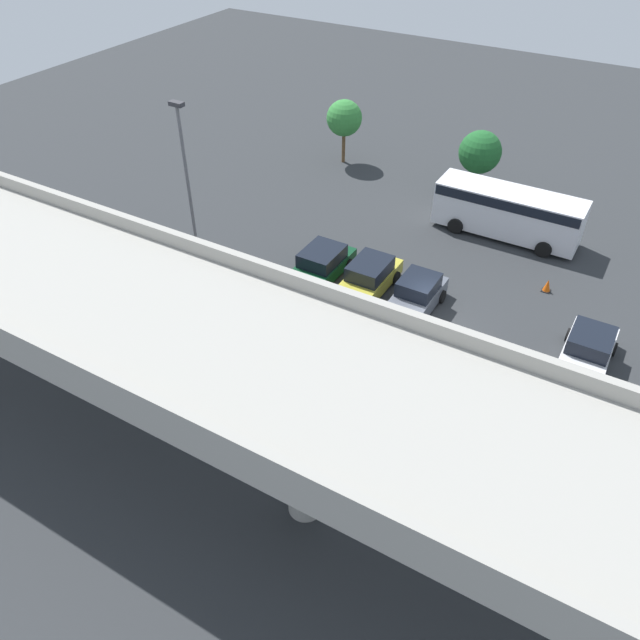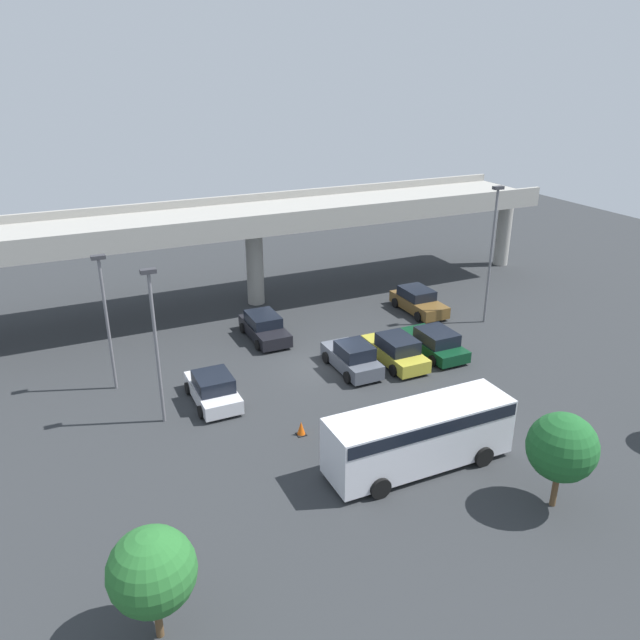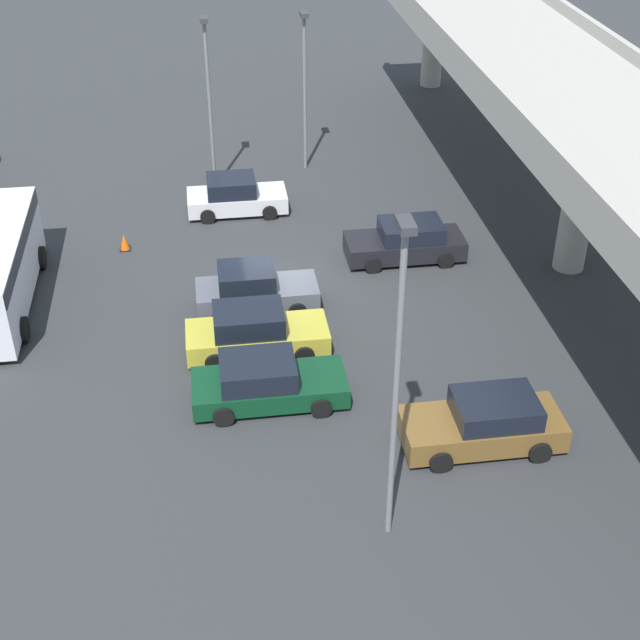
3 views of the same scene
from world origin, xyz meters
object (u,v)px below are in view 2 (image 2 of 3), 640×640
object	(u,v)px
parked_car_2	(352,358)
shuttle_bus	(420,433)
parked_car_5	(418,301)
lamp_post_mid_lot	(155,335)
traffic_cone	(301,429)
lamp_post_near_aisle	(492,246)
tree_front_centre	(562,447)
parked_car_3	(396,350)
tree_front_left	(152,571)
parked_car_0	(213,389)
parked_car_4	(434,342)
lamp_post_by_overpass	(106,312)
parked_car_1	(264,327)

from	to	relation	value
parked_car_2	shuttle_bus	world-z (taller)	shuttle_bus
parked_car_5	lamp_post_mid_lot	bearing A→B (deg)	-69.79
traffic_cone	lamp_post_near_aisle	bearing A→B (deg)	24.25
parked_car_5	tree_front_centre	xyz separation A→B (m)	(-6.63, -19.79, 1.92)
parked_car_3	traffic_cone	size ratio (longest dim) A/B	6.82
parked_car_5	tree_front_centre	size ratio (longest dim) A/B	1.17
tree_front_left	tree_front_centre	size ratio (longest dim) A/B	0.96
parked_car_0	parked_car_5	xyz separation A→B (m)	(16.51, 6.27, 0.02)
parked_car_2	parked_car_5	world-z (taller)	parked_car_2
parked_car_5	lamp_post_near_aisle	distance (m)	6.44
parked_car_3	tree_front_left	world-z (taller)	tree_front_left
parked_car_0	traffic_cone	size ratio (longest dim) A/B	6.17
tree_front_centre	traffic_cone	world-z (taller)	tree_front_centre
shuttle_bus	traffic_cone	distance (m)	5.81
parked_car_5	tree_front_left	world-z (taller)	tree_front_left
parked_car_2	tree_front_centre	xyz separation A→B (m)	(1.75, -13.70, 1.90)
tree_front_left	lamp_post_mid_lot	bearing A→B (deg)	77.56
parked_car_0	tree_front_centre	size ratio (longest dim) A/B	1.07
parked_car_0	traffic_cone	distance (m)	5.54
parked_car_3	shuttle_bus	distance (m)	10.08
parked_car_2	lamp_post_near_aisle	xyz separation A→B (m)	(11.39, 2.60, 4.48)
tree_front_centre	parked_car_4	bearing A→B (deg)	74.74
parked_car_0	lamp_post_near_aisle	distance (m)	20.22
lamp_post_near_aisle	parked_car_2	bearing A→B (deg)	-167.16
lamp_post_near_aisle	tree_front_centre	xyz separation A→B (m)	(-9.63, -16.30, -2.58)
shuttle_bus	lamp_post_mid_lot	distance (m)	12.70
lamp_post_by_overpass	lamp_post_mid_lot	bearing A→B (deg)	-69.78
tree_front_left	tree_front_centre	distance (m)	15.30
parked_car_4	traffic_cone	distance (m)	11.76
parked_car_1	shuttle_bus	distance (m)	15.63
lamp_post_by_overpass	tree_front_left	xyz separation A→B (m)	(-1.08, -16.76, -1.85)
lamp_post_near_aisle	tree_front_left	bearing A→B (deg)	-147.49
lamp_post_near_aisle	lamp_post_by_overpass	distance (m)	23.88
parked_car_5	lamp_post_near_aisle	xyz separation A→B (m)	(3.00, -3.49, 4.50)
parked_car_0	parked_car_2	bearing A→B (deg)	-88.71
parked_car_5	parked_car_1	bearing A→B (deg)	-91.07
lamp_post_mid_lot	traffic_cone	world-z (taller)	lamp_post_mid_lot
lamp_post_by_overpass	parked_car_2	bearing A→B (deg)	-15.54
parked_car_5	tree_front_centre	world-z (taller)	tree_front_centre
parked_car_0	lamp_post_mid_lot	xyz separation A→B (m)	(-2.70, -0.80, 3.82)
parked_car_1	parked_car_5	bearing A→B (deg)	88.93
parked_car_1	parked_car_4	world-z (taller)	parked_car_1
parked_car_3	tree_front_left	bearing A→B (deg)	128.84
parked_car_1	parked_car_2	distance (m)	6.96
parked_car_5	shuttle_bus	world-z (taller)	shuttle_bus
parked_car_0	parked_car_2	world-z (taller)	parked_car_2
parked_car_3	tree_front_left	size ratio (longest dim) A/B	1.24
parked_car_5	traffic_cone	distance (m)	17.52
parked_car_3	parked_car_1	bearing A→B (deg)	41.11
parked_car_4	parked_car_5	bearing A→B (deg)	-25.28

